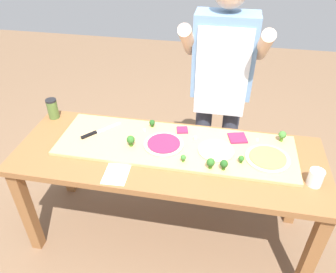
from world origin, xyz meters
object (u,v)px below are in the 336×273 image
(cook_center, at_px, (221,81))
(broccoli_floret_center_right, at_px, (241,159))
(cheese_crumble_c, at_px, (257,140))
(sauce_jar, at_px, (53,109))
(pizza_whole_beet_magenta, at_px, (164,144))
(pizza_whole_pesto_green, at_px, (268,158))
(pizza_slice_near_right, at_px, (237,138))
(flour_cup, at_px, (315,178))
(cheese_crumble_a, at_px, (195,138))
(chefs_knife, at_px, (96,132))
(broccoli_floret_front_right, at_px, (211,163))
(pizza_slice_far_right, at_px, (182,130))
(cheese_crumble_b, at_px, (144,130))
(prep_table, at_px, (168,166))
(broccoli_floret_center_left, at_px, (131,140))
(broccoli_floret_back_right, at_px, (152,123))
(recipe_note, at_px, (116,174))
(broccoli_floret_back_left, at_px, (224,164))
(broccoli_floret_front_left, at_px, (282,135))
(broccoli_floret_back_mid, at_px, (183,158))
(pizza_whole_cheese_artichoke, at_px, (216,150))

(cook_center, bearing_deg, broccoli_floret_center_right, -73.57)
(cheese_crumble_c, relative_size, sauce_jar, 0.09)
(pizza_whole_beet_magenta, bearing_deg, broccoli_floret_center_right, -9.89)
(pizza_whole_pesto_green, xyz_separation_m, pizza_slice_near_right, (-0.18, 0.17, -0.00))
(broccoli_floret_center_right, relative_size, flour_cup, 0.50)
(cheese_crumble_a, bearing_deg, chefs_knife, -174.89)
(pizza_slice_near_right, bearing_deg, broccoli_floret_front_right, -115.05)
(pizza_slice_far_right, bearing_deg, cheese_crumble_c, -2.38)
(cheese_crumble_b, distance_m, flour_cup, 1.06)
(prep_table, bearing_deg, broccoli_floret_center_left, 177.59)
(chefs_knife, xyz_separation_m, broccoli_floret_front_right, (0.77, -0.20, 0.03))
(cheese_crumble_b, relative_size, sauce_jar, 0.10)
(pizza_slice_far_right, xyz_separation_m, broccoli_floret_back_right, (-0.21, 0.01, 0.03))
(pizza_whole_beet_magenta, distance_m, broccoli_floret_center_left, 0.21)
(pizza_slice_near_right, height_order, broccoli_floret_back_right, broccoli_floret_back_right)
(pizza_whole_pesto_green, xyz_separation_m, sauce_jar, (-1.46, 0.22, 0.05))
(chefs_knife, height_order, sauce_jar, sauce_jar)
(chefs_knife, relative_size, broccoli_floret_back_right, 4.47)
(broccoli_floret_front_right, relative_size, broccoli_floret_back_right, 1.26)
(prep_table, bearing_deg, pizza_whole_beet_magenta, 124.70)
(prep_table, xyz_separation_m, cheese_crumble_a, (0.15, 0.15, 0.13))
(broccoli_floret_front_right, xyz_separation_m, cheese_crumble_a, (-0.12, 0.26, -0.03))
(cheese_crumble_c, bearing_deg, cook_center, 129.01)
(cheese_crumble_b, height_order, cook_center, cook_center)
(broccoli_floret_center_left, bearing_deg, broccoli_floret_front_right, -13.26)
(broccoli_floret_front_right, relative_size, recipe_note, 0.38)
(chefs_knife, xyz_separation_m, cook_center, (0.77, 0.44, 0.23))
(sauce_jar, relative_size, cook_center, 0.09)
(broccoli_floret_back_left, xyz_separation_m, broccoli_floret_front_left, (0.34, 0.34, 0.01))
(cheese_crumble_a, bearing_deg, broccoli_floret_back_right, 164.36)
(broccoli_floret_back_mid, relative_size, recipe_note, 0.27)
(pizza_slice_far_right, bearing_deg, broccoli_floret_center_right, -33.73)
(pizza_slice_near_right, relative_size, flour_cup, 1.15)
(cheese_crumble_c, bearing_deg, broccoli_floret_center_right, -112.99)
(cheese_crumble_a, distance_m, cheese_crumble_c, 0.39)
(pizza_whole_pesto_green, height_order, broccoli_floret_back_mid, broccoli_floret_back_mid)
(pizza_whole_beet_magenta, height_order, pizza_whole_cheese_artichoke, same)
(prep_table, distance_m, broccoli_floret_center_right, 0.46)
(prep_table, distance_m, broccoli_floret_front_right, 0.33)
(cook_center, bearing_deg, flour_cup, -49.33)
(chefs_knife, relative_size, sauce_jar, 1.64)
(pizza_whole_cheese_artichoke, bearing_deg, chefs_knife, 176.84)
(cook_center, bearing_deg, pizza_slice_far_right, -125.02)
(broccoli_floret_back_mid, distance_m, broccoli_floret_back_right, 0.41)
(cook_center, bearing_deg, pizza_whole_beet_magenta, -122.45)
(broccoli_floret_center_right, distance_m, cheese_crumble_c, 0.26)
(pizza_slice_far_right, distance_m, cheese_crumble_a, 0.12)
(chefs_knife, bearing_deg, pizza_whole_pesto_green, -3.19)
(broccoli_floret_back_right, distance_m, cheese_crumble_b, 0.07)
(pizza_whole_beet_magenta, relative_size, broccoli_floret_back_left, 3.86)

